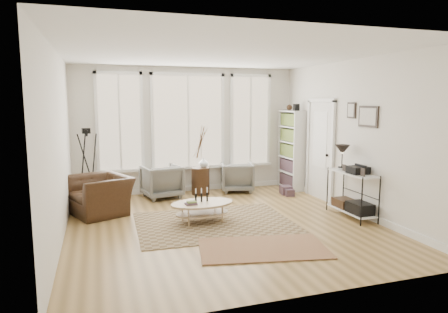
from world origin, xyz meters
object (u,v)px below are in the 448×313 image
object	(u,v)px
bookcase	(292,150)
side_table	(200,158)
armchair_left	(162,181)
low_shelf	(352,190)
accent_chair	(100,195)
coffee_table	(202,207)
armchair_right	(237,177)

from	to	relation	value
bookcase	side_table	size ratio (longest dim) A/B	1.19
armchair_left	bookcase	bearing A→B (deg)	168.31
low_shelf	armchair_left	xyz separation A→B (m)	(-3.10, 2.56, -0.15)
low_shelf	accent_chair	bearing A→B (deg)	159.70
coffee_table	side_table	world-z (taller)	side_table
bookcase	accent_chair	bearing A→B (deg)	-168.75
bookcase	low_shelf	size ratio (longest dim) A/B	1.58
coffee_table	armchair_right	distance (m)	2.54
armchair_left	side_table	xyz separation A→B (m)	(0.90, 0.05, 0.47)
coffee_table	side_table	distance (m)	2.22
bookcase	side_table	xyz separation A→B (m)	(-2.26, 0.09, -0.12)
side_table	accent_chair	xyz separation A→B (m)	(-2.21, -0.98, -0.47)
armchair_left	coffee_table	bearing A→B (deg)	89.94
bookcase	armchair_right	world-z (taller)	bookcase
coffee_table	low_shelf	bearing A→B (deg)	-10.90
bookcase	armchair_right	bearing A→B (deg)	174.98
low_shelf	armchair_left	size ratio (longest dim) A/B	1.63
bookcase	low_shelf	bearing A→B (deg)	-91.28
bookcase	accent_chair	world-z (taller)	bookcase
armchair_left	armchair_right	size ratio (longest dim) A/B	1.06
coffee_table	armchair_right	xyz separation A→B (m)	(1.41, 2.12, 0.07)
accent_chair	side_table	bearing A→B (deg)	90.64
armchair_left	armchair_right	distance (m)	1.80
armchair_right	armchair_left	bearing A→B (deg)	16.04
low_shelf	armchair_left	world-z (taller)	low_shelf
bookcase	low_shelf	xyz separation A→B (m)	(-0.06, -2.52, -0.44)
bookcase	coffee_table	size ratio (longest dim) A/B	1.74
side_table	low_shelf	bearing A→B (deg)	-49.91
bookcase	coffee_table	xyz separation A→B (m)	(-2.76, -2.00, -0.68)
bookcase	side_table	distance (m)	2.26
armchair_left	armchair_right	bearing A→B (deg)	171.56
armchair_right	bookcase	bearing A→B (deg)	-171.50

